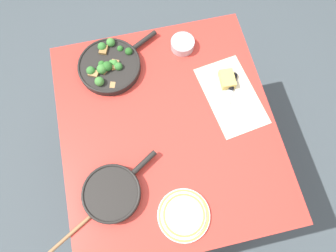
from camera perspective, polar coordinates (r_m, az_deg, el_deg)
The scene contains 10 objects.
ground_plane at distance 2.09m, azimuth 0.00°, elevation -7.17°, with size 14.00×14.00×0.00m, color #424C51.
dining_table_red at distance 1.44m, azimuth 0.00°, elevation -1.42°, with size 1.08×0.97×0.76m.
skillet_broccoli at distance 1.49m, azimuth -11.09°, elevation 11.27°, with size 0.30×0.41×0.08m.
skillet_eggs at distance 1.28m, azimuth -10.55°, elevation -12.45°, with size 0.26×0.34×0.05m.
wooden_spoon at distance 1.31m, azimuth -14.69°, elevation -16.42°, with size 0.21×0.33×0.02m.
parchment_sheet at distance 1.44m, azimuth 11.95°, elevation 5.71°, with size 0.41×0.28×0.00m.
grater_knife at distance 1.45m, azimuth 11.88°, elevation 6.78°, with size 0.22×0.15×0.02m.
cheese_block at distance 1.46m, azimuth 11.20°, elevation 8.76°, with size 0.09×0.07×0.04m.
dinner_plate_stack at distance 1.27m, azimuth 3.02°, elevation -16.59°, with size 0.22×0.22×0.03m.
prep_bowl_steel at distance 1.53m, azimuth 2.79°, elevation 15.30°, with size 0.12×0.12×0.05m.
Camera 1 is at (0.43, -0.10, 2.04)m, focal length 32.00 mm.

